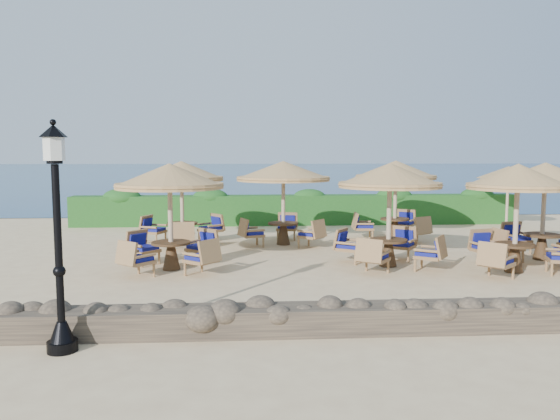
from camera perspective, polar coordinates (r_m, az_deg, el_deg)
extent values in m
plane|color=beige|center=(15.19, 4.37, -5.07)|extent=(120.00, 120.00, 0.00)
plane|color=navy|center=(84.83, -2.23, 4.03)|extent=(160.00, 160.00, 0.00)
cube|color=#184917|center=(22.18, 1.80, 0.02)|extent=(18.00, 0.90, 1.20)
cube|color=brown|center=(9.21, 9.86, -11.08)|extent=(15.00, 0.65, 0.44)
cylinder|color=black|center=(8.87, -21.77, -13.06)|extent=(0.44, 0.44, 0.16)
cone|color=black|center=(8.80, -21.83, -11.70)|extent=(0.36, 0.36, 0.30)
cylinder|color=black|center=(8.51, -22.16, -3.65)|extent=(0.11, 0.11, 2.40)
cylinder|color=silver|center=(8.40, -22.54, 6.02)|extent=(0.30, 0.30, 0.36)
cone|color=black|center=(8.41, -22.61, 7.65)|extent=(0.40, 0.40, 0.18)
cylinder|color=tan|center=(22.35, 22.65, 0.89)|extent=(0.10, 0.10, 2.20)
cone|color=#9D7441|center=(22.29, 22.76, 3.65)|extent=(2.30, 2.30, 0.45)
cylinder|color=tan|center=(13.78, -11.37, -1.25)|extent=(0.12, 0.12, 2.40)
cone|color=#9D7441|center=(13.68, -11.47, 3.66)|extent=(2.69, 2.69, 0.55)
cylinder|color=#9D7441|center=(13.70, -11.45, 2.49)|extent=(2.64, 2.64, 0.14)
cylinder|color=#472F19|center=(13.85, -11.32, -3.39)|extent=(0.96, 0.96, 0.06)
cone|color=#472F19|center=(13.91, -11.30, -4.81)|extent=(0.44, 0.44, 0.64)
cylinder|color=tan|center=(14.19, 11.32, -1.04)|extent=(0.12, 0.12, 2.40)
cone|color=#9D7441|center=(14.10, 11.41, 3.72)|extent=(2.64, 2.64, 0.55)
cylinder|color=#9D7441|center=(14.11, 11.39, 2.59)|extent=(2.59, 2.59, 0.14)
cylinder|color=#472F19|center=(14.26, 11.27, -3.12)|extent=(0.96, 0.96, 0.06)
cone|color=#472F19|center=(14.32, 11.24, -4.50)|extent=(0.44, 0.44, 0.64)
cylinder|color=tan|center=(14.41, 23.42, -1.32)|extent=(0.12, 0.12, 2.40)
cone|color=#9D7441|center=(14.32, 23.62, 3.37)|extent=(2.43, 2.43, 0.55)
cylinder|color=#9D7441|center=(14.33, 23.57, 2.26)|extent=(2.38, 2.38, 0.14)
cylinder|color=#472F19|center=(14.48, 23.33, -3.36)|extent=(0.96, 0.96, 0.06)
cone|color=#472F19|center=(14.54, 23.28, -4.72)|extent=(0.44, 0.44, 0.64)
cylinder|color=tan|center=(17.49, -10.19, 0.29)|extent=(0.12, 0.12, 2.40)
cone|color=#9D7441|center=(17.42, -10.26, 4.16)|extent=(2.65, 2.65, 0.55)
cylinder|color=#9D7441|center=(17.43, -10.25, 3.24)|extent=(2.60, 2.60, 0.14)
cylinder|color=#472F19|center=(17.55, -10.16, -1.40)|extent=(0.96, 0.96, 0.06)
cone|color=#472F19|center=(17.60, -10.14, -2.53)|extent=(0.44, 0.44, 0.64)
cylinder|color=tan|center=(17.24, 0.35, 0.30)|extent=(0.12, 0.12, 2.40)
cone|color=#9D7441|center=(17.16, 0.35, 4.23)|extent=(2.98, 2.98, 0.55)
cylinder|color=#9D7441|center=(17.18, 0.35, 3.29)|extent=(2.92, 2.92, 0.14)
cylinder|color=#472F19|center=(17.30, 0.35, -1.41)|extent=(0.96, 0.96, 0.06)
cone|color=#472F19|center=(17.35, 0.35, -2.56)|extent=(0.44, 0.44, 0.64)
cylinder|color=tan|center=(18.80, 11.94, 0.65)|extent=(0.12, 0.12, 2.40)
cone|color=#9D7441|center=(18.73, 12.01, 4.24)|extent=(2.72, 2.72, 0.55)
cylinder|color=#9D7441|center=(18.74, 12.00, 3.39)|extent=(2.66, 2.66, 0.14)
cylinder|color=#472F19|center=(18.85, 11.90, -0.93)|extent=(0.96, 0.96, 0.06)
cone|color=#472F19|center=(18.89, 11.88, -1.98)|extent=(0.44, 0.44, 0.64)
cylinder|color=tan|center=(16.43, 25.80, -0.58)|extent=(0.12, 0.12, 2.40)
cone|color=#9D7441|center=(16.35, 25.99, 3.53)|extent=(2.66, 2.66, 0.55)
cylinder|color=#9D7441|center=(16.36, 25.94, 2.56)|extent=(2.60, 2.60, 0.14)
cylinder|color=#472F19|center=(16.49, 25.71, -2.37)|extent=(0.96, 0.96, 0.06)
cone|color=#472F19|center=(16.55, 25.66, -3.57)|extent=(0.44, 0.44, 0.64)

